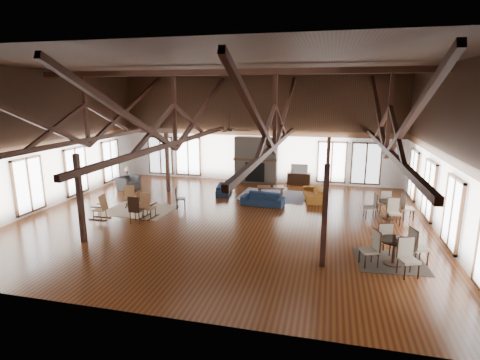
% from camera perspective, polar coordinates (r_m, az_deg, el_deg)
% --- Properties ---
extents(floor, '(16.00, 16.00, 0.00)m').
position_cam_1_polar(floor, '(15.35, -2.44, -5.87)').
color(floor, '#573112').
rests_on(floor, ground).
extents(ceiling, '(16.00, 14.00, 0.02)m').
position_cam_1_polar(ceiling, '(14.57, -2.68, 17.08)').
color(ceiling, black).
rests_on(ceiling, wall_back).
extents(wall_back, '(16.00, 0.02, 6.00)m').
position_cam_1_polar(wall_back, '(21.43, 2.66, 7.70)').
color(wall_back, silver).
rests_on(wall_back, floor).
extents(wall_front, '(16.00, 0.02, 6.00)m').
position_cam_1_polar(wall_front, '(8.27, -16.05, -1.14)').
color(wall_front, silver).
rests_on(wall_front, floor).
extents(wall_left, '(0.02, 14.00, 6.00)m').
position_cam_1_polar(wall_left, '(18.53, -27.19, 5.49)').
color(wall_left, silver).
rests_on(wall_left, floor).
extents(wall_right, '(0.02, 14.00, 6.00)m').
position_cam_1_polar(wall_right, '(14.65, 29.19, 3.67)').
color(wall_right, silver).
rests_on(wall_right, floor).
extents(roof_truss, '(15.60, 14.07, 3.14)m').
position_cam_1_polar(roof_truss, '(14.56, -2.59, 9.32)').
color(roof_truss, black).
rests_on(roof_truss, wall_back).
extents(post_grid, '(8.16, 7.16, 3.05)m').
position_cam_1_polar(post_grid, '(14.93, -2.50, -0.32)').
color(post_grid, black).
rests_on(post_grid, floor).
extents(fireplace, '(2.50, 0.69, 2.60)m').
position_cam_1_polar(fireplace, '(21.34, 2.45, 3.05)').
color(fireplace, '#736457').
rests_on(fireplace, floor).
extents(ceiling_fan, '(1.60, 1.60, 0.75)m').
position_cam_1_polar(ceiling_fan, '(13.49, -1.71, 7.78)').
color(ceiling_fan, black).
rests_on(ceiling_fan, roof_truss).
extents(sofa_navy_front, '(2.01, 0.99, 0.56)m').
position_cam_1_polar(sofa_navy_front, '(17.08, 3.48, -2.93)').
color(sofa_navy_front, '#142138').
rests_on(sofa_navy_front, floor).
extents(sofa_navy_left, '(1.73, 0.87, 0.48)m').
position_cam_1_polar(sofa_navy_left, '(19.01, -2.43, -1.41)').
color(sofa_navy_left, '#142137').
rests_on(sofa_navy_left, floor).
extents(sofa_orange, '(2.16, 1.12, 0.60)m').
position_cam_1_polar(sofa_orange, '(18.32, 11.11, -2.00)').
color(sofa_orange, '#9B5B1E').
rests_on(sofa_orange, floor).
extents(coffee_table, '(1.41, 0.92, 0.50)m').
position_cam_1_polar(coffee_table, '(18.55, 4.70, -1.17)').
color(coffee_table, '#5B321B').
rests_on(coffee_table, floor).
extents(vase, '(0.19, 0.19, 0.17)m').
position_cam_1_polar(vase, '(18.44, 4.90, -0.81)').
color(vase, '#B2B2B2').
rests_on(vase, coffee_table).
extents(armchair, '(1.29, 1.20, 0.69)m').
position_cam_1_polar(armchair, '(20.77, -16.70, -0.43)').
color(armchair, '#2E2E30').
rests_on(armchair, floor).
extents(side_table_lamp, '(0.42, 0.42, 1.08)m').
position_cam_1_polar(side_table_lamp, '(21.73, -16.76, 0.32)').
color(side_table_lamp, black).
rests_on(side_table_lamp, floor).
extents(rocking_chair_a, '(0.63, 0.86, 0.99)m').
position_cam_1_polar(rocking_chair_a, '(17.56, -16.40, -2.38)').
color(rocking_chair_a, olive).
rests_on(rocking_chair_a, floor).
extents(rocking_chair_b, '(0.54, 0.88, 1.08)m').
position_cam_1_polar(rocking_chair_b, '(15.66, -13.98, -3.91)').
color(rocking_chair_b, olive).
rests_on(rocking_chair_b, floor).
extents(rocking_chair_c, '(0.80, 0.46, 1.02)m').
position_cam_1_polar(rocking_chair_c, '(16.14, -20.37, -3.97)').
color(rocking_chair_c, olive).
rests_on(rocking_chair_c, floor).
extents(side_chair_a, '(0.52, 0.52, 0.98)m').
position_cam_1_polar(side_chair_a, '(16.72, -9.34, -2.41)').
color(side_chair_a, black).
rests_on(side_chair_a, floor).
extents(side_chair_b, '(0.47, 0.47, 1.10)m').
position_cam_1_polar(side_chair_b, '(15.14, -15.68, -4.08)').
color(side_chair_b, black).
rests_on(side_chair_b, floor).
extents(cafe_table_near, '(2.09, 2.09, 1.07)m').
position_cam_1_polar(cafe_table_near, '(12.10, 22.45, -9.45)').
color(cafe_table_near, black).
rests_on(cafe_table_near, floor).
extents(cafe_table_far, '(1.98, 1.98, 1.02)m').
position_cam_1_polar(cafe_table_far, '(16.33, 21.75, -3.77)').
color(cafe_table_far, black).
rests_on(cafe_table_far, floor).
extents(cup_near, '(0.14, 0.14, 0.10)m').
position_cam_1_polar(cup_near, '(12.09, 22.93, -8.05)').
color(cup_near, '#B2B2B2').
rests_on(cup_near, cafe_table_near).
extents(cup_far, '(0.14, 0.14, 0.10)m').
position_cam_1_polar(cup_far, '(16.34, 21.79, -2.76)').
color(cup_far, '#B2B2B2').
rests_on(cup_far, cafe_table_far).
extents(tv_console, '(1.26, 0.47, 0.63)m').
position_cam_1_polar(tv_console, '(21.28, 8.95, 0.20)').
color(tv_console, black).
rests_on(tv_console, floor).
extents(television, '(0.93, 0.15, 0.53)m').
position_cam_1_polar(television, '(21.16, 9.06, 1.74)').
color(television, '#B2B2B2').
rests_on(television, tv_console).
extents(rug_tan, '(2.91, 2.35, 0.01)m').
position_cam_1_polar(rug_tan, '(16.99, -15.01, -4.42)').
color(rug_tan, tan).
rests_on(rug_tan, floor).
extents(rug_navy, '(3.39, 2.64, 0.01)m').
position_cam_1_polar(rug_navy, '(18.79, 5.05, -2.36)').
color(rug_navy, '#1A2249').
rests_on(rug_navy, floor).
extents(rug_dark, '(2.12, 1.96, 0.01)m').
position_cam_1_polar(rug_dark, '(12.47, 21.91, -11.37)').
color(rug_dark, black).
rests_on(rug_dark, floor).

